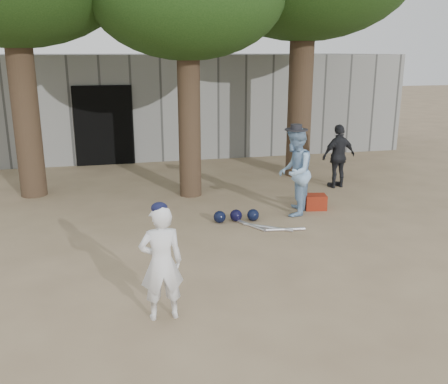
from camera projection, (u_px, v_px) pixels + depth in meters
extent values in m
plane|color=#937C5E|center=(199.00, 277.00, 7.09)|extent=(70.00, 70.00, 0.00)
imported|color=white|center=(161.00, 263.00, 5.84)|extent=(0.53, 0.36, 1.42)
imported|color=#8EB4DB|center=(295.00, 172.00, 9.62)|extent=(0.96, 1.04, 1.71)
imported|color=black|center=(339.00, 156.00, 11.60)|extent=(0.92, 0.51, 1.48)
cube|color=maroon|center=(315.00, 202.00, 10.12)|extent=(0.47, 0.40, 0.30)
cube|color=gray|center=(146.00, 109.00, 14.17)|extent=(16.00, 0.35, 3.00)
cube|color=black|center=(104.00, 126.00, 13.82)|extent=(1.60, 0.08, 2.20)
cube|color=slate|center=(140.00, 101.00, 16.50)|extent=(16.00, 5.00, 3.00)
sphere|color=black|center=(220.00, 217.00, 9.32)|extent=(0.23, 0.23, 0.23)
sphere|color=black|center=(236.00, 215.00, 9.40)|extent=(0.23, 0.23, 0.23)
sphere|color=black|center=(253.00, 215.00, 9.42)|extent=(0.23, 0.23, 0.23)
cylinder|color=silver|center=(251.00, 225.00, 9.13)|extent=(0.39, 0.66, 0.06)
cylinder|color=silver|center=(262.00, 227.00, 9.06)|extent=(0.59, 0.50, 0.06)
cylinder|color=silver|center=(274.00, 228.00, 8.99)|extent=(0.62, 0.46, 0.06)
cylinder|color=silver|center=(285.00, 229.00, 8.91)|extent=(0.72, 0.15, 0.06)
cylinder|color=brown|center=(21.00, 68.00, 10.39)|extent=(0.56, 0.56, 5.50)
cylinder|color=brown|center=(189.00, 81.00, 10.47)|extent=(0.48, 0.48, 5.00)
cylinder|color=brown|center=(302.00, 59.00, 12.16)|extent=(0.60, 0.60, 5.80)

